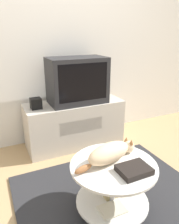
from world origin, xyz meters
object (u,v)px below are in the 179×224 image
tv (77,81)px  dvd_box (134,170)px  speaker (36,103)px  cat (110,153)px

tv → dvd_box: bearing=-95.5°
speaker → dvd_box: speaker is taller
tv → dvd_box: 1.38m
dvd_box → speaker: bearing=105.9°
speaker → cat: (0.30, -1.12, -0.09)m
cat → dvd_box: bearing=-83.0°
cat → speaker: bearing=91.6°
tv → cat: bearing=-100.1°
dvd_box → tv: bearing=84.5°
tv → speaker: (-0.50, -0.01, -0.21)m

